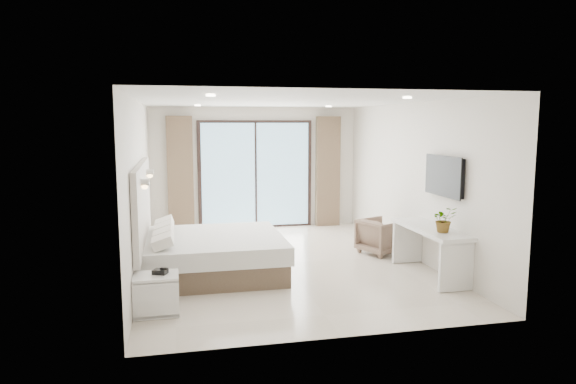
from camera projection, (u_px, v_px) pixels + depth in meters
name	position (u px, v px, depth m)	size (l,w,h in m)	color
ground	(284.00, 263.00, 8.65)	(6.20, 6.20, 0.00)	beige
room_shell	(265.00, 167.00, 9.07)	(4.62, 6.22, 2.72)	silver
bed	(212.00, 254.00, 8.01)	(2.15, 2.05, 0.74)	brown
nightstand	(157.00, 294.00, 6.33)	(0.54, 0.45, 0.49)	silver
phone	(160.00, 272.00, 6.32)	(0.17, 0.13, 0.06)	black
console_desk	(430.00, 240.00, 7.87)	(0.53, 1.71, 0.77)	silver
plant	(444.00, 222.00, 7.44)	(0.34, 0.38, 0.29)	#33662D
armchair	(381.00, 235.00, 9.26)	(0.68, 0.63, 0.70)	#7B6350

